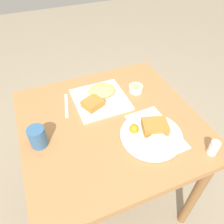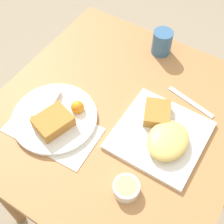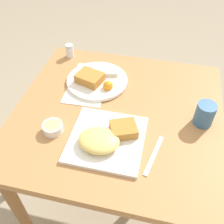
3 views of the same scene
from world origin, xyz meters
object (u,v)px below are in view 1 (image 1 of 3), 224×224
Objects in this scene: salt_shaker at (213,148)px; plate_oval_far at (151,133)px; sauce_ramekin at (136,88)px; butter_knife at (66,105)px; coffee_mug at (38,137)px; plate_square_near at (100,97)px.

plate_oval_far is at bearing -42.78° from salt_shaker.
plate_oval_far is 3.64× the size of sauce_ramekin.
coffee_mug is (0.17, 0.20, 0.05)m from butter_knife.
butter_knife is 1.92× the size of coffee_mug.
sauce_ramekin is 0.51m from salt_shaker.
butter_knife is (0.39, -0.03, -0.02)m from sauce_ramekin.
butter_knife is (0.18, -0.02, -0.02)m from plate_square_near.
plate_square_near is at bearing 95.44° from butter_knife.
coffee_mug is (0.66, -0.32, 0.02)m from salt_shaker.
sauce_ramekin is 1.12× the size of salt_shaker.
butter_knife is (0.49, -0.52, -0.03)m from salt_shaker.
butter_knife is at bearing -4.01° from sauce_ramekin.
plate_oval_far is (-0.13, 0.33, -0.00)m from plate_square_near.
butter_knife is at bearing -48.75° from plate_oval_far.
salt_shaker is (-0.32, 0.50, 0.01)m from plate_square_near.
plate_square_near is 3.55× the size of sauce_ramekin.
salt_shaker reaches higher than plate_square_near.
salt_shaker is (-0.11, 0.50, 0.01)m from sauce_ramekin.
plate_square_near is at bearing -57.82° from salt_shaker.
sauce_ramekin reaches higher than butter_knife.
plate_oval_far is at bearing 162.72° from coffee_mug.
plate_oval_far is 0.26m from salt_shaker.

